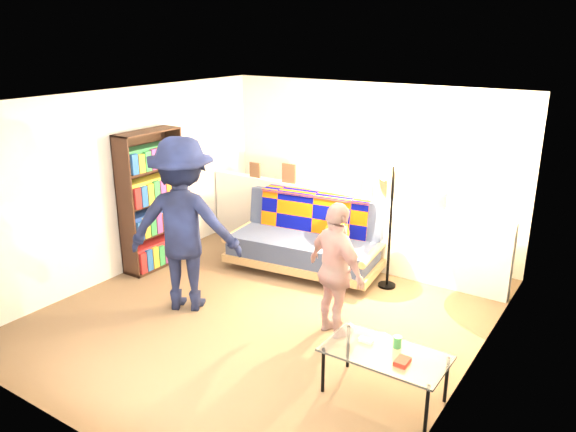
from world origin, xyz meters
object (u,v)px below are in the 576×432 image
at_px(futon_sofa, 308,241).
at_px(floor_lamp, 393,198).
at_px(coffee_table, 386,355).
at_px(person_right, 336,271).
at_px(bookshelf, 152,205).
at_px(person_left, 184,225).

distance_m(futon_sofa, floor_lamp, 1.36).
bearing_deg(coffee_table, person_right, 141.25).
distance_m(futon_sofa, person_right, 1.75).
relative_size(bookshelf, floor_lamp, 1.14).
relative_size(bookshelf, person_left, 0.93).
xyz_separation_m(futon_sofa, coffee_table, (2.03, -2.01, 0.01)).
height_order(bookshelf, floor_lamp, bookshelf).
xyz_separation_m(bookshelf, person_left, (1.19, -0.65, 0.13)).
distance_m(futon_sofa, person_left, 1.88).
distance_m(person_left, person_right, 1.81).
distance_m(futon_sofa, bookshelf, 2.13).
distance_m(coffee_table, person_left, 2.72).
xyz_separation_m(coffee_table, person_right, (-0.89, 0.71, 0.31)).
bearing_deg(person_right, futon_sofa, -23.64).
xyz_separation_m(bookshelf, coffee_table, (3.83, -0.98, -0.45)).
bearing_deg(person_left, person_right, 165.56).
bearing_deg(coffee_table, floor_lamp, 113.00).
relative_size(futon_sofa, floor_lamp, 1.31).
xyz_separation_m(floor_lamp, person_right, (0.01, -1.41, -0.42)).
distance_m(floor_lamp, person_left, 2.50).
height_order(futon_sofa, floor_lamp, floor_lamp).
bearing_deg(person_left, bookshelf, -55.07).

